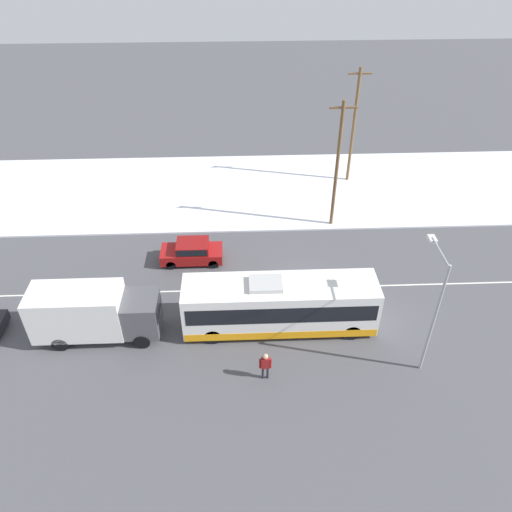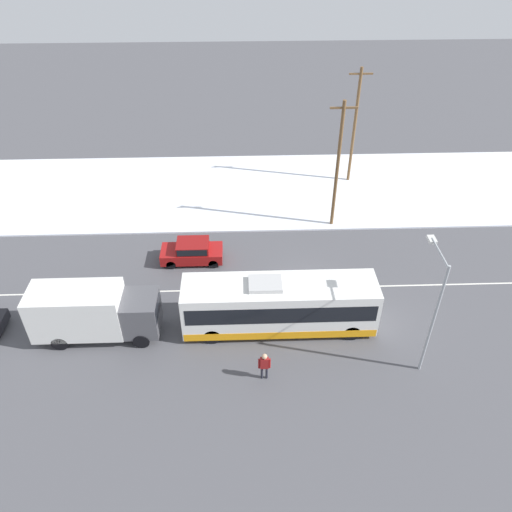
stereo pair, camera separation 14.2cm
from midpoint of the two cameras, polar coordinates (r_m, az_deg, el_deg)
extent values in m
plane|color=#4C4C51|center=(31.59, 5.27, -3.64)|extent=(120.00, 120.00, 0.00)
cube|color=silver|center=(41.76, 3.29, 7.69)|extent=(80.00, 12.27, 0.12)
cube|color=silver|center=(31.58, 5.27, -3.64)|extent=(60.00, 0.12, 0.00)
cube|color=white|center=(27.87, 2.60, -5.54)|extent=(10.72, 2.55, 2.80)
cube|color=black|center=(27.64, 2.62, -5.02)|extent=(10.29, 2.57, 1.06)
cube|color=orange|center=(28.66, 2.54, -7.22)|extent=(10.61, 2.57, 0.50)
cube|color=#B2B2B2|center=(26.81, 0.97, -3.20)|extent=(1.80, 1.40, 0.24)
cylinder|color=black|center=(28.46, 10.77, -8.51)|extent=(1.00, 0.28, 1.00)
cylinder|color=black|center=(30.04, 9.95, -5.43)|extent=(1.00, 0.28, 1.00)
cylinder|color=black|center=(27.85, -5.11, -9.10)|extent=(1.00, 0.28, 1.00)
cylinder|color=black|center=(29.47, -4.98, -5.91)|extent=(1.00, 0.28, 1.00)
cube|color=silver|center=(28.86, -19.84, -5.96)|extent=(4.94, 2.30, 2.72)
cube|color=#4C4C51|center=(28.20, -13.05, -6.42)|extent=(1.90, 2.18, 2.12)
cube|color=black|center=(27.74, -11.28, -5.77)|extent=(0.06, 1.95, 0.93)
cylinder|color=black|center=(28.25, -13.04, -9.47)|extent=(0.90, 0.26, 0.90)
cylinder|color=black|center=(29.67, -12.48, -6.62)|extent=(0.90, 0.26, 0.90)
cylinder|color=black|center=(29.43, -21.59, -9.31)|extent=(0.90, 0.26, 0.90)
cylinder|color=black|center=(30.79, -20.62, -6.58)|extent=(0.90, 0.26, 0.90)
cube|color=maroon|center=(33.53, -7.47, 0.23)|extent=(4.07, 1.80, 0.72)
cube|color=maroon|center=(33.14, -7.38, 1.13)|extent=(2.12, 1.66, 0.58)
cube|color=black|center=(33.14, -7.38, 1.15)|extent=(1.95, 1.69, 0.46)
cylinder|color=black|center=(33.23, -9.81, -1.01)|extent=(0.64, 0.22, 0.64)
cylinder|color=black|center=(34.47, -9.56, 0.61)|extent=(0.64, 0.22, 0.64)
cylinder|color=black|center=(32.96, -5.03, -0.90)|extent=(0.64, 0.22, 0.64)
cylinder|color=black|center=(34.21, -4.96, 0.73)|extent=(0.64, 0.22, 0.64)
cylinder|color=#23232D|center=(26.17, 0.62, -13.19)|extent=(0.12, 0.12, 0.81)
cylinder|color=#23232D|center=(26.18, 1.18, -13.17)|extent=(0.12, 0.12, 0.81)
cube|color=maroon|center=(25.61, 0.92, -12.12)|extent=(0.42, 0.23, 0.67)
sphere|color=tan|center=(25.25, 0.93, -11.41)|extent=(0.28, 0.28, 0.28)
cylinder|color=maroon|center=(25.63, 0.31, -12.19)|extent=(0.11, 0.11, 0.64)
cylinder|color=maroon|center=(25.65, 1.52, -12.15)|extent=(0.11, 0.11, 0.64)
cylinder|color=#9EA3A8|center=(25.84, 19.49, -7.01)|extent=(0.14, 0.14, 6.88)
cylinder|color=#9EA3A8|center=(24.64, 20.20, 0.41)|extent=(0.10, 2.34, 0.10)
cube|color=silver|center=(25.56, 19.34, 1.85)|extent=(0.36, 0.60, 0.16)
cylinder|color=brown|center=(35.27, 9.11, 9.97)|extent=(0.24, 0.24, 9.42)
cube|color=brown|center=(33.59, 9.83, 16.37)|extent=(1.80, 0.12, 0.12)
cylinder|color=brown|center=(41.73, 10.97, 14.21)|extent=(0.24, 0.24, 9.47)
cube|color=brown|center=(40.32, 11.70, 19.74)|extent=(1.80, 0.12, 0.12)
camera|label=1|loc=(0.07, -90.13, -0.10)|focal=35.00mm
camera|label=2|loc=(0.07, 89.87, 0.10)|focal=35.00mm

